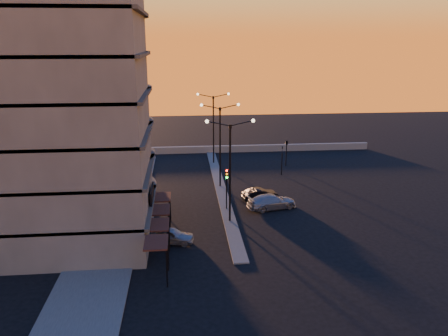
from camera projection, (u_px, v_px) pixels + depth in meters
ground at (230, 222)px, 40.07m from camera, size 120.00×120.00×0.00m
sidewalk_west at (119, 209)px, 42.90m from camera, size 5.00×40.00×0.12m
median at (220, 186)px, 49.61m from camera, size 1.20×36.00×0.12m
parapet at (224, 149)px, 64.96m from camera, size 44.00×0.50×1.00m
building at (59, 93)px, 35.47m from camera, size 14.35×17.08×25.00m
streetlamp_near at (230, 163)px, 38.51m from camera, size 4.32×0.32×9.51m
streetlamp_mid at (220, 139)px, 48.06m from camera, size 4.32×0.32×9.51m
streetlamp_far at (213, 123)px, 57.62m from camera, size 4.32×0.32×9.51m
traffic_light_main at (227, 182)px, 42.01m from camera, size 0.28×0.44×4.25m
signal_east_a at (282, 160)px, 53.65m from camera, size 0.13×0.16×3.60m
signal_east_b at (287, 143)px, 57.29m from camera, size 0.42×1.99×3.60m
car_hatchback at (171, 236)px, 35.69m from camera, size 4.08×2.25×1.32m
car_sedan at (260, 194)px, 45.42m from camera, size 3.93×2.00×1.23m
car_wagon at (272, 202)px, 43.07m from camera, size 5.29×3.15×1.44m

